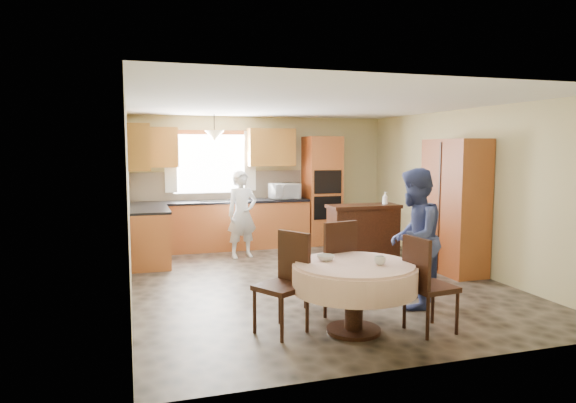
% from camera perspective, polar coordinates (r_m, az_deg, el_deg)
% --- Properties ---
extents(floor, '(5.00, 6.00, 0.01)m').
position_cam_1_polar(floor, '(7.46, 2.86, -8.79)').
color(floor, brown).
rests_on(floor, ground).
extents(ceiling, '(5.00, 6.00, 0.01)m').
position_cam_1_polar(ceiling, '(7.24, 2.96, 10.72)').
color(ceiling, white).
rests_on(ceiling, wall_back).
extents(wall_back, '(5.00, 0.02, 2.50)m').
position_cam_1_polar(wall_back, '(10.10, -2.94, 2.29)').
color(wall_back, tan).
rests_on(wall_back, floor).
extents(wall_front, '(5.00, 0.02, 2.50)m').
position_cam_1_polar(wall_front, '(4.56, 15.97, -2.47)').
color(wall_front, tan).
rests_on(wall_front, floor).
extents(wall_left, '(0.02, 6.00, 2.50)m').
position_cam_1_polar(wall_left, '(6.80, -17.28, 0.22)').
color(wall_left, tan).
rests_on(wall_left, floor).
extents(wall_right, '(0.02, 6.00, 2.50)m').
position_cam_1_polar(wall_right, '(8.43, 19.09, 1.23)').
color(wall_right, tan).
rests_on(wall_right, floor).
extents(window, '(1.40, 0.03, 1.10)m').
position_cam_1_polar(window, '(9.87, -8.57, 4.17)').
color(window, white).
rests_on(window, wall_back).
extents(curtain_left, '(0.22, 0.02, 1.15)m').
position_cam_1_polar(curtain_left, '(9.73, -12.91, 4.36)').
color(curtain_left, white).
rests_on(curtain_left, wall_back).
extents(curtain_right, '(0.22, 0.02, 1.15)m').
position_cam_1_polar(curtain_right, '(9.96, -4.25, 4.53)').
color(curtain_right, white).
rests_on(curtain_right, wall_back).
extents(base_cab_back, '(3.30, 0.60, 0.88)m').
position_cam_1_polar(base_cab_back, '(9.72, -7.34, -2.71)').
color(base_cab_back, '#C76E35').
rests_on(base_cab_back, floor).
extents(counter_back, '(3.30, 0.64, 0.04)m').
position_cam_1_polar(counter_back, '(9.66, -7.38, -0.01)').
color(counter_back, black).
rests_on(counter_back, base_cab_back).
extents(base_cab_left, '(0.60, 1.20, 0.88)m').
position_cam_1_polar(base_cab_left, '(8.70, -15.13, -3.89)').
color(base_cab_left, '#C76E35').
rests_on(base_cab_left, floor).
extents(counter_left, '(0.64, 1.20, 0.04)m').
position_cam_1_polar(counter_left, '(8.64, -15.21, -0.88)').
color(counter_left, black).
rests_on(counter_left, base_cab_left).
extents(backsplash, '(3.30, 0.02, 0.55)m').
position_cam_1_polar(backsplash, '(9.92, -7.69, 1.77)').
color(backsplash, beige).
rests_on(backsplash, wall_back).
extents(wall_cab_left, '(0.85, 0.33, 0.72)m').
position_cam_1_polar(wall_cab_left, '(9.62, -14.70, 5.85)').
color(wall_cab_left, '#C88032').
rests_on(wall_cab_left, wall_back).
extents(wall_cab_right, '(0.90, 0.33, 0.72)m').
position_cam_1_polar(wall_cab_right, '(9.96, -1.88, 6.04)').
color(wall_cab_right, '#C88032').
rests_on(wall_cab_right, wall_back).
extents(wall_cab_side, '(0.33, 1.20, 0.72)m').
position_cam_1_polar(wall_cab_side, '(8.57, -16.30, 5.81)').
color(wall_cab_side, '#C88032').
rests_on(wall_cab_side, wall_left).
extents(oven_tower, '(0.66, 0.62, 2.12)m').
position_cam_1_polar(oven_tower, '(10.17, 3.79, 1.23)').
color(oven_tower, '#C76E35').
rests_on(oven_tower, floor).
extents(oven_upper, '(0.56, 0.01, 0.45)m').
position_cam_1_polar(oven_upper, '(9.86, 4.45, 2.18)').
color(oven_upper, black).
rests_on(oven_upper, oven_tower).
extents(oven_lower, '(0.56, 0.01, 0.45)m').
position_cam_1_polar(oven_lower, '(9.91, 4.43, -0.70)').
color(oven_lower, black).
rests_on(oven_lower, oven_tower).
extents(pendant, '(0.36, 0.36, 0.18)m').
position_cam_1_polar(pendant, '(9.39, -8.18, 7.26)').
color(pendant, beige).
rests_on(pendant, ceiling).
extents(sideboard, '(1.23, 0.51, 0.88)m').
position_cam_1_polar(sideboard, '(8.91, 8.35, -3.53)').
color(sideboard, '#36190E').
rests_on(sideboard, floor).
extents(space_heater, '(0.45, 0.32, 0.59)m').
position_cam_1_polar(space_heater, '(8.52, 16.57, -5.13)').
color(space_heater, black).
rests_on(space_heater, floor).
extents(cupboard, '(0.53, 1.06, 2.03)m').
position_cam_1_polar(cupboard, '(8.18, 18.03, -0.52)').
color(cupboard, '#C76E35').
rests_on(cupboard, floor).
extents(dining_table, '(1.28, 1.28, 0.73)m').
position_cam_1_polar(dining_table, '(5.36, 7.37, -8.49)').
color(dining_table, '#36190E').
rests_on(dining_table, floor).
extents(chair_left, '(0.61, 0.61, 1.03)m').
position_cam_1_polar(chair_left, '(5.36, -0.17, -8.39)').
color(chair_left, '#36190E').
rests_on(chair_left, floor).
extents(chair_back, '(0.57, 0.57, 1.08)m').
position_cam_1_polar(chair_back, '(5.97, 5.13, -6.68)').
color(chair_back, '#36190E').
rests_on(chair_back, floor).
extents(chair_right, '(0.49, 0.49, 1.01)m').
position_cam_1_polar(chair_right, '(5.49, 14.96, -8.40)').
color(chair_right, '#36190E').
rests_on(chair_right, floor).
extents(framed_picture, '(0.06, 0.59, 0.49)m').
position_cam_1_polar(framed_picture, '(8.88, 16.72, 4.80)').
color(framed_picture, gold).
rests_on(framed_picture, wall_right).
extents(microwave, '(0.59, 0.45, 0.30)m').
position_cam_1_polar(microwave, '(9.88, -0.38, 1.16)').
color(microwave, silver).
rests_on(microwave, counter_back).
extents(person_sink, '(0.61, 0.47, 1.51)m').
position_cam_1_polar(person_sink, '(8.92, -5.12, -1.42)').
color(person_sink, silver).
rests_on(person_sink, floor).
extents(person_dining, '(1.02, 1.02, 1.67)m').
position_cam_1_polar(person_dining, '(6.29, 13.82, -3.98)').
color(person_dining, '#39447D').
rests_on(person_dining, floor).
extents(bowl_sideboard, '(0.22, 0.22, 0.05)m').
position_cam_1_polar(bowl_sideboard, '(8.75, 7.09, -0.62)').
color(bowl_sideboard, '#B2B2B2').
rests_on(bowl_sideboard, sideboard).
extents(bottle_sideboard, '(0.13, 0.13, 0.27)m').
position_cam_1_polar(bottle_sideboard, '(9.01, 10.73, 0.21)').
color(bottle_sideboard, silver).
rests_on(bottle_sideboard, sideboard).
extents(cup_table, '(0.12, 0.12, 0.09)m').
position_cam_1_polar(cup_table, '(5.28, 10.18, -6.48)').
color(cup_table, '#B2B2B2').
rests_on(cup_table, dining_table).
extents(bowl_table, '(0.19, 0.19, 0.06)m').
position_cam_1_polar(bowl_table, '(5.42, 4.20, -6.25)').
color(bowl_table, '#B2B2B2').
rests_on(bowl_table, dining_table).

